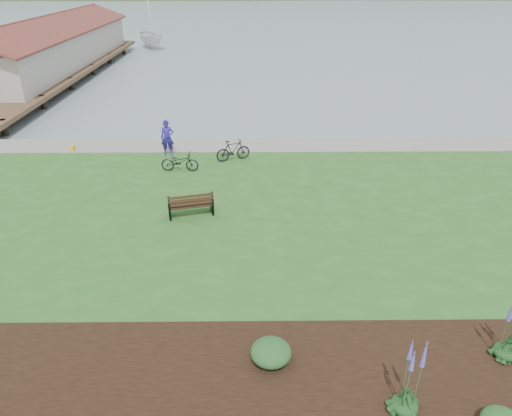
{
  "coord_description": "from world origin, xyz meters",
  "views": [
    {
      "loc": [
        -1.13,
        -17.52,
        9.33
      ],
      "look_at": [
        -0.97,
        -2.37,
        1.3
      ],
      "focal_mm": 32.0,
      "sensor_mm": 36.0,
      "label": 1
    }
  ],
  "objects_px": {
    "park_bench": "(191,204)",
    "person": "(167,135)",
    "bicycle_a": "(180,162)",
    "sailboat": "(153,49)"
  },
  "relations": [
    {
      "from": "sailboat",
      "to": "bicycle_a",
      "type": "bearing_deg",
      "value": -110.35
    },
    {
      "from": "park_bench",
      "to": "bicycle_a",
      "type": "distance_m",
      "value": 4.79
    },
    {
      "from": "bicycle_a",
      "to": "sailboat",
      "type": "height_order",
      "value": "sailboat"
    },
    {
      "from": "person",
      "to": "bicycle_a",
      "type": "distance_m",
      "value": 2.47
    },
    {
      "from": "person",
      "to": "bicycle_a",
      "type": "bearing_deg",
      "value": -70.47
    },
    {
      "from": "bicycle_a",
      "to": "sailboat",
      "type": "distance_m",
      "value": 41.88
    },
    {
      "from": "park_bench",
      "to": "person",
      "type": "xyz_separation_m",
      "value": [
        -2.01,
        6.87,
        0.57
      ]
    },
    {
      "from": "park_bench",
      "to": "bicycle_a",
      "type": "height_order",
      "value": "park_bench"
    },
    {
      "from": "person",
      "to": "sailboat",
      "type": "bearing_deg",
      "value": 98.94
    },
    {
      "from": "park_bench",
      "to": "sailboat",
      "type": "height_order",
      "value": "sailboat"
    }
  ]
}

